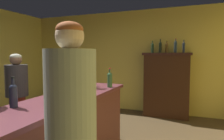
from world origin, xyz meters
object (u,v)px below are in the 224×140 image
(display_bottle_left, at_px, (153,47))
(bartender, at_px, (71,133))
(wine_bottle_malbec, at_px, (49,92))
(wine_bottle_chardonnay, at_px, (110,79))
(display_bottle_midleft, at_px, (160,47))
(wine_glass_spare, at_px, (60,85))
(patron_tall, at_px, (17,93))
(bar_counter, at_px, (62,139))
(wine_bottle_syrah, at_px, (13,94))
(wine_bottle_rose, at_px, (78,82))
(display_bottle_center, at_px, (167,47))
(flower_arrangement, at_px, (87,75))
(cheese_plate, at_px, (64,97))
(display_cabinet, at_px, (167,83))
(wine_glass_rear, at_px, (94,81))
(display_bottle_midright, at_px, (176,46))
(patron_redhead, at_px, (67,83))
(display_bottle_right, at_px, (184,47))

(display_bottle_left, height_order, bartender, display_bottle_left)
(wine_bottle_malbec, height_order, wine_bottle_chardonnay, wine_bottle_chardonnay)
(wine_bottle_malbec, bearing_deg, display_bottle_midleft, 78.54)
(wine_glass_spare, xyz_separation_m, patron_tall, (-1.22, 0.40, -0.27))
(bar_counter, height_order, bartender, bartender)
(bar_counter, relative_size, wine_bottle_syrah, 8.83)
(wine_bottle_chardonnay, relative_size, wine_bottle_rose, 0.94)
(display_bottle_left, bearing_deg, display_bottle_center, 0.00)
(display_bottle_midleft, xyz_separation_m, display_bottle_center, (0.15, -0.00, -0.01))
(wine_glass_spare, relative_size, flower_arrangement, 0.34)
(bar_counter, relative_size, display_bottle_center, 8.67)
(wine_bottle_chardonnay, height_order, display_bottle_center, display_bottle_center)
(bar_counter, bearing_deg, cheese_plate, 81.68)
(display_cabinet, height_order, wine_glass_rear, display_cabinet)
(bar_counter, height_order, wine_bottle_chardonnay, wine_bottle_chardonnay)
(display_cabinet, bearing_deg, display_bottle_center, 180.00)
(wine_bottle_chardonnay, xyz_separation_m, wine_bottle_rose, (-0.24, -0.56, 0.02))
(wine_glass_spare, xyz_separation_m, display_bottle_midright, (1.27, 2.74, 0.61))
(wine_bottle_syrah, distance_m, patron_tall, 1.75)
(display_cabinet, bearing_deg, bartender, -93.49)
(bar_counter, xyz_separation_m, display_bottle_midleft, (0.70, 3.01, 1.20))
(wine_glass_rear, relative_size, display_bottle_center, 0.44)
(flower_arrangement, bearing_deg, wine_bottle_malbec, -82.93)
(display_bottle_left, bearing_deg, patron_redhead, -131.73)
(wine_glass_rear, xyz_separation_m, display_bottle_right, (1.27, 2.09, 0.60))
(wine_glass_spare, xyz_separation_m, bartender, (0.85, -1.02, -0.14))
(wine_glass_rear, bearing_deg, display_bottle_midleft, 70.64)
(bar_counter, bearing_deg, wine_bottle_rose, 92.23)
(bar_counter, bearing_deg, wine_bottle_syrah, -109.82)
(wine_glass_spare, xyz_separation_m, display_bottle_right, (1.45, 2.74, 0.59))
(display_cabinet, xyz_separation_m, display_bottle_center, (-0.02, 0.00, 0.88))
(wine_glass_spare, relative_size, display_bottle_right, 0.48)
(wine_glass_rear, relative_size, wine_glass_spare, 0.96)
(display_bottle_midleft, bearing_deg, patron_redhead, -135.28)
(wine_bottle_chardonnay, relative_size, cheese_plate, 1.65)
(display_cabinet, distance_m, display_bottle_midleft, 0.91)
(wine_glass_rear, distance_m, wine_glass_spare, 0.68)
(bar_counter, height_order, wine_bottle_rose, wine_bottle_rose)
(wine_bottle_chardonnay, bearing_deg, wine_bottle_rose, -113.30)
(wine_bottle_syrah, xyz_separation_m, patron_redhead, (-0.72, 1.94, -0.19))
(display_cabinet, height_order, wine_bottle_rose, display_cabinet)
(flower_arrangement, bearing_deg, display_bottle_midright, 62.64)
(wine_bottle_chardonnay, bearing_deg, bar_counter, -103.25)
(bartender, bearing_deg, wine_glass_spare, -39.07)
(display_cabinet, xyz_separation_m, flower_arrangement, (-0.96, -2.22, 0.38))
(bartender, bearing_deg, display_bottle_midright, -85.17)
(wine_bottle_chardonnay, xyz_separation_m, wine_glass_rear, (-0.26, -0.03, -0.04))
(wine_glass_rear, bearing_deg, display_bottle_left, 75.31)
(bar_counter, xyz_separation_m, display_bottle_center, (0.85, 3.01, 1.19))
(wine_glass_spare, distance_m, display_bottle_left, 2.90)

